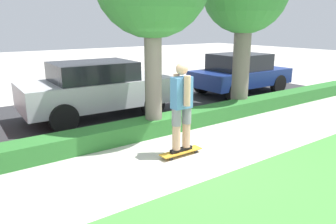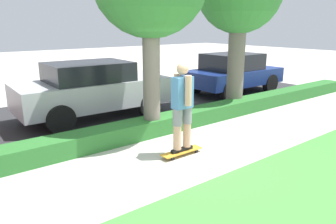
{
  "view_description": "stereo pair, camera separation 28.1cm",
  "coord_description": "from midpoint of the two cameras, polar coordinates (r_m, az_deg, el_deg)",
  "views": [
    {
      "loc": [
        -3.82,
        -4.73,
        2.57
      ],
      "look_at": [
        0.0,
        0.6,
        0.81
      ],
      "focal_mm": 35.0,
      "sensor_mm": 36.0,
      "label": 1
    },
    {
      "loc": [
        -4.05,
        -4.56,
        2.57
      ],
      "look_at": [
        0.0,
        0.6,
        0.81
      ],
      "focal_mm": 35.0,
      "sensor_mm": 36.0,
      "label": 2
    }
  ],
  "objects": [
    {
      "name": "skateboard",
      "position": [
        6.69,
        3.52,
        -6.95
      ],
      "size": [
        0.93,
        0.24,
        0.09
      ],
      "color": "gold",
      "rests_on": "ground_plane"
    },
    {
      "name": "hedge_row",
      "position": [
        7.75,
        -3.29,
        -2.83
      ],
      "size": [
        18.35,
        0.6,
        0.4
      ],
      "color": "#2D702D",
      "rests_on": "ground_plane"
    },
    {
      "name": "skater_person",
      "position": [
        6.39,
        3.66,
        1.16
      ],
      "size": [
        0.51,
        0.46,
        1.79
      ],
      "color": "black",
      "rests_on": "skateboard"
    },
    {
      "name": "street_asphalt",
      "position": [
        10.02,
        -11.29,
        -0.14
      ],
      "size": [
        18.35,
        5.0,
        0.01
      ],
      "color": "#2D2D30",
      "rests_on": "ground_plane"
    },
    {
      "name": "ground_plane",
      "position": [
        6.61,
        4.28,
        -7.94
      ],
      "size": [
        60.0,
        60.0,
        0.0
      ],
      "primitive_type": "plane",
      "color": "#BCB7AD"
    },
    {
      "name": "parked_car_rear",
      "position": [
        12.85,
        13.09,
        6.66
      ],
      "size": [
        3.87,
        1.91,
        1.51
      ],
      "rotation": [
        0.0,
        0.0,
        0.0
      ],
      "color": "navy",
      "rests_on": "ground_plane"
    },
    {
      "name": "parked_car_middle",
      "position": [
        9.44,
        -11.44,
        4.1
      ],
      "size": [
        4.25,
        1.98,
        1.58
      ],
      "rotation": [
        0.0,
        0.0,
        -0.04
      ],
      "color": "#B7B7BC",
      "rests_on": "ground_plane"
    }
  ]
}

